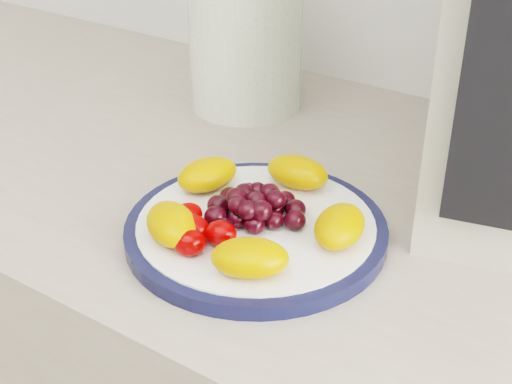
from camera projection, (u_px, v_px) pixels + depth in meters
The scene contains 5 objects.
plate_rim at pixel (256, 230), 0.69m from camera, with size 0.25×0.25×0.01m, color #0F1334.
plate_face at pixel (256, 229), 0.69m from camera, with size 0.23×0.23×0.02m, color white.
canister at pixel (246, 42), 0.93m from camera, with size 0.15×0.15×0.18m, color #3B6810.
appliance_panel at pixel (510, 57), 0.54m from camera, with size 0.07×0.02×0.29m, color black.
fruit_plate at pixel (248, 210), 0.67m from camera, with size 0.22×0.21×0.03m.
Camera 1 is at (0.28, 0.60, 1.28)m, focal length 50.00 mm.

